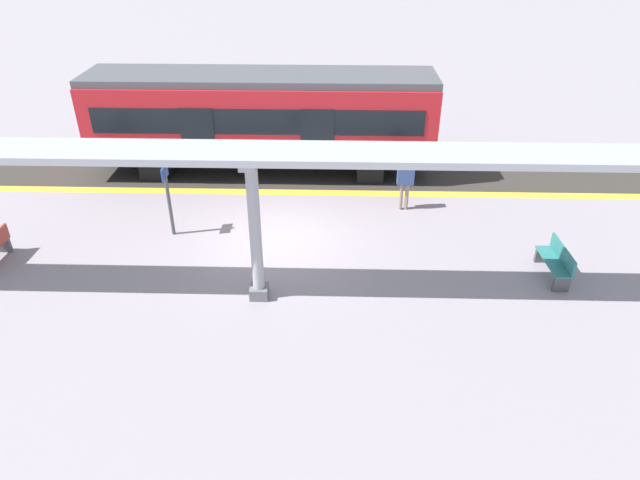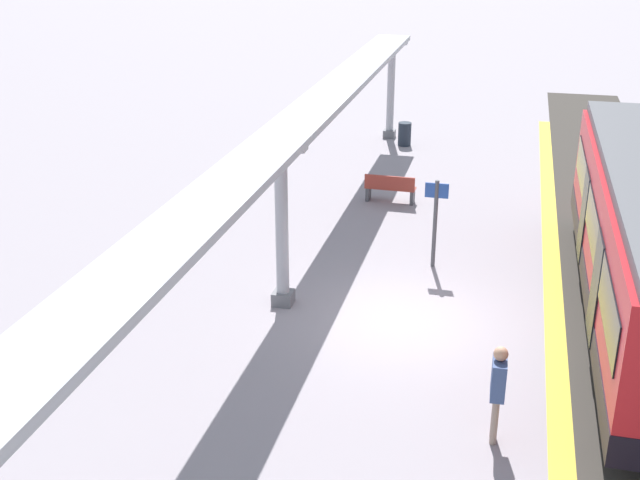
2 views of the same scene
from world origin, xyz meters
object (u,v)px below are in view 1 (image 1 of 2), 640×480
at_px(platform_info_sign, 168,193).
at_px(passenger_waiting_near_edge, 406,177).
at_px(train_near_carriage, 262,122).
at_px(canopy_pillar_second, 255,231).
at_px(bench_near_end, 556,261).

relative_size(platform_info_sign, passenger_waiting_near_edge, 1.26).
xyz_separation_m(train_near_carriage, passenger_waiting_near_edge, (2.90, 4.71, -0.73)).
xyz_separation_m(train_near_carriage, canopy_pillar_second, (7.65, 0.75, 0.03)).
height_order(train_near_carriage, passenger_waiting_near_edge, train_near_carriage).
height_order(bench_near_end, platform_info_sign, platform_info_sign).
relative_size(train_near_carriage, canopy_pillar_second, 3.21).
relative_size(canopy_pillar_second, platform_info_sign, 1.66).
distance_m(canopy_pillar_second, platform_info_sign, 4.18).
height_order(canopy_pillar_second, platform_info_sign, canopy_pillar_second).
height_order(platform_info_sign, passenger_waiting_near_edge, platform_info_sign).
bearing_deg(bench_near_end, canopy_pillar_second, -81.49).
xyz_separation_m(train_near_carriage, bench_near_end, (6.53, 8.22, -1.38)).
distance_m(canopy_pillar_second, bench_near_end, 7.69).
xyz_separation_m(canopy_pillar_second, bench_near_end, (-1.12, 7.47, -1.41)).
bearing_deg(train_near_carriage, canopy_pillar_second, 5.57).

